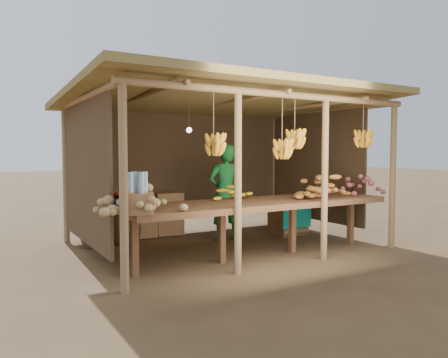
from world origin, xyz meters
TOP-DOWN VIEW (x-y plane):
  - ground at (0.00, 0.00)m, footprint 60.00×60.00m
  - stall_structure at (0.04, -0.13)m, footprint 4.70×3.50m
  - counter at (0.00, -0.95)m, footprint 3.90×1.05m
  - potato_heap at (-1.86, -1.22)m, footprint 1.13×0.92m
  - sweet_potato_heap at (1.11, -1.02)m, footprint 1.11×0.72m
  - onion_heap at (1.83, -1.02)m, footprint 0.94×0.63m
  - banana_pile at (-0.21, -0.71)m, footprint 0.62×0.45m
  - tomato_basin at (-1.90, -0.78)m, footprint 0.39×0.39m
  - bottle_box at (-1.90, -1.32)m, footprint 0.44×0.39m
  - vendor at (0.20, 0.29)m, footprint 0.64×0.47m
  - tarp_crate at (1.43, 0.18)m, footprint 0.62×0.53m
  - carton_stack at (-0.59, 1.20)m, footprint 1.01×0.42m
  - burlap_sacks at (-1.55, 0.86)m, footprint 0.96×0.50m

SIDE VIEW (x-z plane):
  - ground at x=0.00m, z-range 0.00..0.00m
  - burlap_sacks at x=-1.55m, z-range -0.04..0.63m
  - tarp_crate at x=1.43m, z-range -0.07..0.67m
  - carton_stack at x=-0.59m, z-range -0.04..0.70m
  - counter at x=0.00m, z-range 0.34..1.14m
  - vendor at x=0.20m, z-range 0.00..1.60m
  - tomato_basin at x=-1.90m, z-range 0.78..0.98m
  - banana_pile at x=-0.21m, z-range 0.80..1.15m
  - bottle_box at x=-1.90m, z-range 0.75..1.21m
  - onion_heap at x=1.83m, z-range 0.80..1.16m
  - sweet_potato_heap at x=1.11m, z-range 0.80..1.16m
  - potato_heap at x=-1.86m, z-range 0.80..1.17m
  - stall_structure at x=0.04m, z-range 0.69..3.12m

